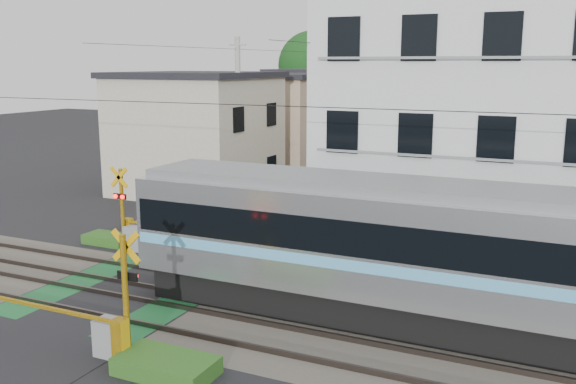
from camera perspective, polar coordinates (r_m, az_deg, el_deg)
The scene contains 11 objects.
ground at distance 20.09m, azimuth -14.19°, elevation -8.57°, with size 120.00×120.00×0.00m, color black.
track_bed at distance 20.08m, azimuth -14.19°, elevation -8.47°, with size 120.00×120.00×0.14m.
crossing_signal_near at distance 15.68m, azimuth -15.41°, elevation -11.65°, with size 4.74×0.65×3.09m.
crossing_signal_far at distance 24.16m, azimuth -13.57°, elevation -3.39°, with size 4.74×0.65×3.09m.
apartment_block at distance 24.36m, azimuth 16.44°, elevation 6.02°, with size 10.20×8.36×9.30m.
houses_row at distance 42.28m, azimuth 8.71°, elevation 6.51°, with size 22.07×31.35×6.80m.
tree_hill at distance 64.13m, azimuth 15.61°, elevation 10.17°, with size 40.00×12.11×11.78m.
catenary at distance 16.08m, azimuth 2.05°, elevation 0.47°, with size 60.00×5.04×7.00m.
utility_poles at distance 39.85m, azimuth 5.73°, elevation 7.50°, with size 7.90×42.00×8.00m.
pedestrian at distance 47.89m, azimuth 9.20°, elevation 4.21°, with size 0.65×0.42×1.77m, color black.
weed_patches at distance 18.94m, azimuth -10.21°, elevation -9.04°, with size 10.25×8.80×0.40m.
Camera 1 is at (12.18, -14.49, 6.73)m, focal length 40.00 mm.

